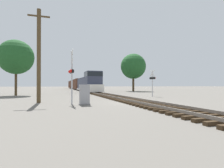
# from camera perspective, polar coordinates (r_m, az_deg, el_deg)

# --- Properties ---
(ground_plane) EXTENTS (400.00, 400.00, 0.00)m
(ground_plane) POSITION_cam_1_polar(r_m,az_deg,el_deg) (15.36, 7.87, -6.04)
(ground_plane) COLOR #666059
(rail_track_bed) EXTENTS (2.60, 160.00, 0.31)m
(rail_track_bed) POSITION_cam_1_polar(r_m,az_deg,el_deg) (15.35, 7.87, -5.54)
(rail_track_bed) COLOR #382819
(rail_track_bed) RESTS_ON ground
(freight_train) EXTENTS (2.91, 63.48, 4.16)m
(freight_train) POSITION_cam_1_polar(r_m,az_deg,el_deg) (61.63, -11.16, -0.09)
(freight_train) COLOR #33384C
(freight_train) RESTS_ON ground
(crossing_signal_near) EXTENTS (0.40, 1.01, 4.34)m
(crossing_signal_near) POSITION_cam_1_polar(r_m,az_deg,el_deg) (14.10, -13.07, 3.48)
(crossing_signal_near) COLOR #B7B7BC
(crossing_signal_near) RESTS_ON ground
(crossing_signal_far) EXTENTS (0.45, 1.01, 3.62)m
(crossing_signal_far) POSITION_cam_1_polar(r_m,az_deg,el_deg) (23.81, 13.10, 1.44)
(crossing_signal_far) COLOR #B7B7BC
(crossing_signal_far) RESTS_ON ground
(relay_cabinet) EXTENTS (0.82, 0.53, 1.56)m
(relay_cabinet) POSITION_cam_1_polar(r_m,az_deg,el_deg) (13.47, -8.99, -3.54)
(relay_cabinet) COLOR slate
(relay_cabinet) RESTS_ON ground
(utility_pole) EXTENTS (1.80, 0.34, 8.07)m
(utility_pole) POSITION_cam_1_polar(r_m,az_deg,el_deg) (16.47, -22.78, 8.78)
(utility_pole) COLOR #4C3A23
(utility_pole) RESTS_ON ground
(tree_far_right) EXTENTS (5.04, 5.04, 8.17)m
(tree_far_right) POSITION_cam_1_polar(r_m,az_deg,el_deg) (29.52, -28.86, 7.68)
(tree_far_right) COLOR #473521
(tree_far_right) RESTS_ON ground
(tree_mid_background) EXTENTS (6.38, 6.38, 9.51)m
(tree_mid_background) POSITION_cam_1_polar(r_m,az_deg,el_deg) (44.85, 6.96, 5.73)
(tree_mid_background) COLOR #473521
(tree_mid_background) RESTS_ON ground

